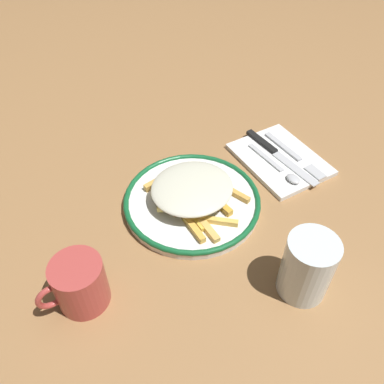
{
  "coord_description": "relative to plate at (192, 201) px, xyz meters",
  "views": [
    {
      "loc": [
        0.3,
        0.43,
        0.57
      ],
      "look_at": [
        0.0,
        0.0,
        0.04
      ],
      "focal_mm": 37.42,
      "sensor_mm": 36.0,
      "label": 1
    }
  ],
  "objects": [
    {
      "name": "coffee_mug",
      "position": [
        0.25,
        0.07,
        0.03
      ],
      "size": [
        0.11,
        0.08,
        0.09
      ],
      "color": "#B3413C",
      "rests_on": "ground_plane"
    },
    {
      "name": "fork",
      "position": [
        -0.26,
        0.01,
        0.0
      ],
      "size": [
        0.02,
        0.18,
        0.01
      ],
      "color": "silver",
      "rests_on": "napkin"
    },
    {
      "name": "spoon",
      "position": [
        -0.2,
        0.03,
        0.0
      ],
      "size": [
        0.02,
        0.15,
        0.01
      ],
      "color": "silver",
      "rests_on": "napkin"
    },
    {
      "name": "fries_heap",
      "position": [
        0.0,
        -0.0,
        0.03
      ],
      "size": [
        0.18,
        0.19,
        0.04
      ],
      "color": "#E0AE56",
      "rests_on": "plate"
    },
    {
      "name": "ground_plane",
      "position": [
        0.0,
        0.0,
        -0.01
      ],
      "size": [
        2.6,
        2.6,
        0.0
      ],
      "primitive_type": "plane",
      "color": "#966B40"
    },
    {
      "name": "plate",
      "position": [
        0.0,
        0.0,
        0.0
      ],
      "size": [
        0.26,
        0.26,
        0.02
      ],
      "color": "white",
      "rests_on": "ground_plane"
    },
    {
      "name": "napkin",
      "position": [
        -0.23,
        0.0,
        -0.01
      ],
      "size": [
        0.16,
        0.2,
        0.01
      ],
      "primitive_type": "cube",
      "rotation": [
        0.0,
        0.0,
        -0.07
      ],
      "color": "white",
      "rests_on": "ground_plane"
    },
    {
      "name": "water_glass",
      "position": [
        -0.04,
        0.25,
        0.05
      ],
      "size": [
        0.08,
        0.08,
        0.11
      ],
      "primitive_type": "cylinder",
      "color": "silver",
      "rests_on": "ground_plane"
    },
    {
      "name": "knife",
      "position": [
        -0.23,
        -0.02,
        0.0
      ],
      "size": [
        0.02,
        0.21,
        0.01
      ],
      "color": "black",
      "rests_on": "napkin"
    }
  ]
}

